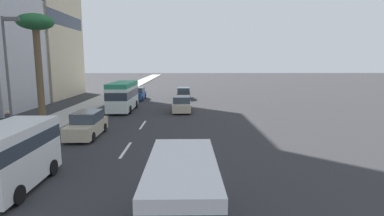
% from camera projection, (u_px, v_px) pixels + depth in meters
% --- Properties ---
extents(ground_plane, '(198.00, 198.00, 0.00)m').
position_uv_depth(ground_plane, '(155.00, 107.00, 33.94)').
color(ground_plane, '#2D2D30').
extents(sidewalk_right, '(162.00, 3.27, 0.15)m').
position_uv_depth(sidewalk_right, '(87.00, 107.00, 33.79)').
color(sidewalk_right, '#B2ADA3').
rests_on(sidewalk_right, ground_plane).
extents(lane_stripe_mid, '(3.20, 0.16, 0.01)m').
position_uv_depth(lane_stripe_mid, '(126.00, 150.00, 17.59)').
color(lane_stripe_mid, silver).
rests_on(lane_stripe_mid, ground_plane).
extents(lane_stripe_far, '(3.20, 0.16, 0.01)m').
position_uv_depth(lane_stripe_far, '(143.00, 125.00, 24.49)').
color(lane_stripe_far, silver).
rests_on(lane_stripe_far, ground_plane).
extents(car_lead, '(4.47, 1.90, 1.62)m').
position_uv_depth(car_lead, '(182.00, 104.00, 30.81)').
color(car_lead, beige).
rests_on(car_lead, ground_plane).
extents(van_second, '(4.78, 2.08, 2.36)m').
position_uv_depth(van_second, '(182.00, 195.00, 8.60)').
color(van_second, silver).
rests_on(van_second, ground_plane).
extents(minibus_third, '(6.52, 2.27, 2.98)m').
position_uv_depth(minibus_third, '(123.00, 95.00, 31.22)').
color(minibus_third, silver).
rests_on(minibus_third, ground_plane).
extents(car_fourth, '(4.63, 1.84, 1.62)m').
position_uv_depth(car_fourth, '(138.00, 94.00, 40.63)').
color(car_fourth, '#1E478C').
rests_on(car_fourth, ground_plane).
extents(van_fifth, '(4.71, 2.18, 2.59)m').
position_uv_depth(van_fifth, '(10.00, 153.00, 12.05)').
color(van_fifth, white).
rests_on(van_fifth, ground_plane).
extents(car_sixth, '(4.51, 1.81, 1.72)m').
position_uv_depth(car_sixth, '(87.00, 125.00, 20.65)').
color(car_sixth, beige).
rests_on(car_sixth, ground_plane).
extents(car_seventh, '(4.32, 1.82, 1.59)m').
position_uv_depth(car_seventh, '(184.00, 94.00, 41.19)').
color(car_seventh, black).
rests_on(car_seventh, ground_plane).
extents(pedestrian_near_lamp, '(0.30, 0.35, 1.66)m').
position_uv_depth(pedestrian_near_lamp, '(8.00, 121.00, 20.51)').
color(pedestrian_near_lamp, beige).
rests_on(pedestrian_near_lamp, sidewalk_right).
extents(palm_tree, '(2.84, 2.84, 8.72)m').
position_uv_depth(palm_tree, '(36.00, 31.00, 23.99)').
color(palm_tree, brown).
rests_on(palm_tree, sidewalk_right).
extents(street_lamp, '(0.24, 0.97, 7.40)m').
position_uv_depth(street_lamp, '(9.00, 70.00, 16.73)').
color(street_lamp, '#4C4C51').
rests_on(street_lamp, sidewalk_right).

